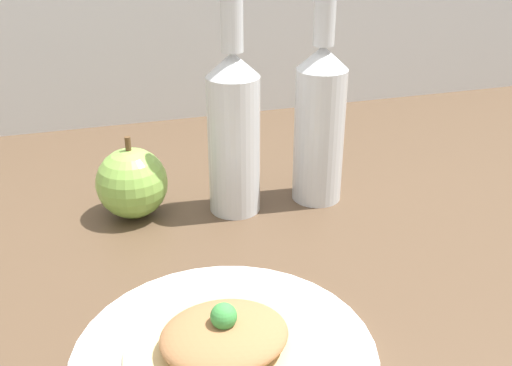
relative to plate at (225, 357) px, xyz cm
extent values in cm
cube|color=brown|center=(8.74, 7.80, -2.88)|extent=(180.00, 110.00, 4.00)
cylinder|color=white|center=(0.00, 0.00, -0.19)|extent=(24.90, 24.90, 1.39)
torus|color=white|center=(0.00, 0.00, 0.30)|extent=(23.88, 23.88, 0.97)
cylinder|color=#D6BC7F|center=(0.00, 0.00, 0.70)|extent=(16.26, 16.26, 0.40)
ellipsoid|color=#9E6B42|center=(0.00, 0.00, 2.20)|extent=(10.43, 8.86, 2.60)
sphere|color=green|center=(0.00, 0.00, 4.15)|extent=(2.16, 2.16, 2.16)
cylinder|color=silver|center=(7.72, 25.96, 7.42)|extent=(6.10, 6.10, 16.61)
cone|color=silver|center=(7.72, 25.96, 17.10)|extent=(6.10, 6.10, 2.75)
cylinder|color=silver|center=(7.72, 25.96, 22.04)|extent=(2.44, 2.44, 7.13)
cylinder|color=silver|center=(18.37, 25.96, 7.42)|extent=(6.10, 6.10, 16.61)
cone|color=silver|center=(18.37, 25.96, 17.10)|extent=(6.10, 6.10, 2.75)
cylinder|color=silver|center=(18.37, 25.96, 22.04)|extent=(2.44, 2.44, 7.13)
sphere|color=#84B74C|center=(-4.24, 27.94, 3.32)|extent=(8.41, 8.41, 8.41)
cylinder|color=brown|center=(-4.24, 27.94, 8.19)|extent=(0.67, 0.67, 1.89)
camera|label=1|loc=(-8.33, -36.75, 34.11)|focal=42.00mm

